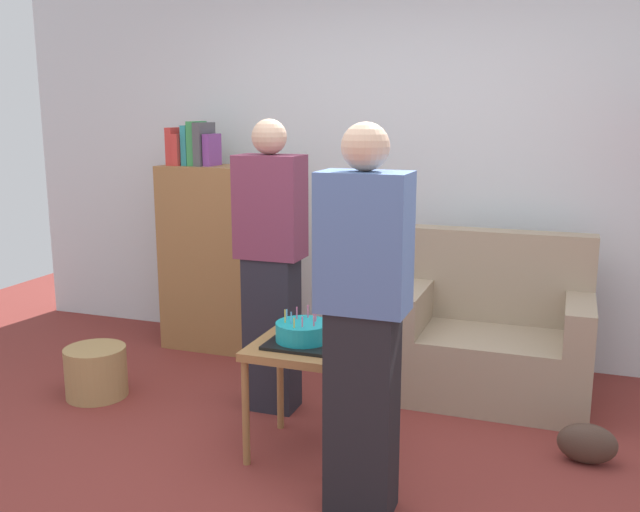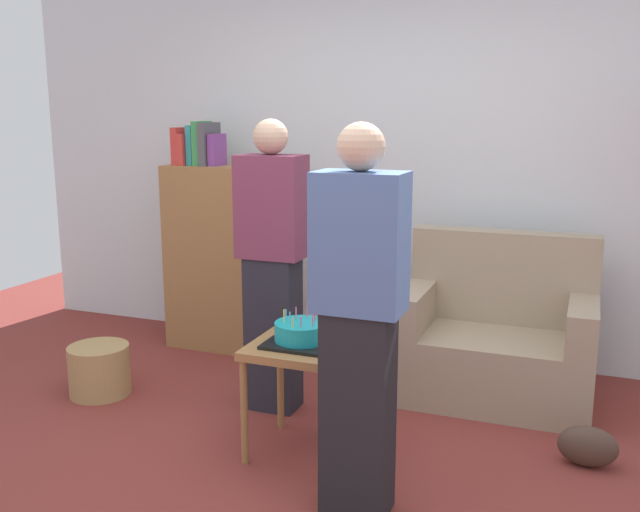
# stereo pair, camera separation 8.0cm
# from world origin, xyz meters

# --- Properties ---
(ground_plane) EXTENTS (8.00, 8.00, 0.00)m
(ground_plane) POSITION_xyz_m (0.00, 0.00, 0.00)
(ground_plane) COLOR maroon
(wall_back) EXTENTS (6.00, 0.10, 2.70)m
(wall_back) POSITION_xyz_m (0.00, 2.05, 1.35)
(wall_back) COLOR silver
(wall_back) RESTS_ON ground_plane
(couch) EXTENTS (1.10, 0.70, 0.96)m
(couch) POSITION_xyz_m (0.69, 1.43, 0.34)
(couch) COLOR gray
(couch) RESTS_ON ground_plane
(bookshelf) EXTENTS (0.80, 0.36, 1.60)m
(bookshelf) POSITION_xyz_m (-1.24, 1.65, 0.68)
(bookshelf) COLOR olive
(bookshelf) RESTS_ON ground_plane
(side_table) EXTENTS (0.48, 0.48, 0.57)m
(side_table) POSITION_xyz_m (-0.11, 0.35, 0.48)
(side_table) COLOR olive
(side_table) RESTS_ON ground_plane
(birthday_cake) EXTENTS (0.32, 0.32, 0.17)m
(birthday_cake) POSITION_xyz_m (-0.11, 0.35, 0.62)
(birthday_cake) COLOR black
(birthday_cake) RESTS_ON side_table
(person_blowing_candles) EXTENTS (0.36, 0.22, 1.63)m
(person_blowing_candles) POSITION_xyz_m (-0.46, 0.80, 0.83)
(person_blowing_candles) COLOR #23232D
(person_blowing_candles) RESTS_ON ground_plane
(person_holding_cake) EXTENTS (0.36, 0.22, 1.63)m
(person_holding_cake) POSITION_xyz_m (0.31, -0.05, 0.83)
(person_holding_cake) COLOR black
(person_holding_cake) RESTS_ON ground_plane
(wicker_basket) EXTENTS (0.36, 0.36, 0.30)m
(wicker_basket) POSITION_xyz_m (-1.52, 0.59, 0.15)
(wicker_basket) COLOR #A88451
(wicker_basket) RESTS_ON ground_plane
(handbag) EXTENTS (0.28, 0.14, 0.20)m
(handbag) POSITION_xyz_m (1.22, 0.71, 0.10)
(handbag) COLOR #473328
(handbag) RESTS_ON ground_plane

